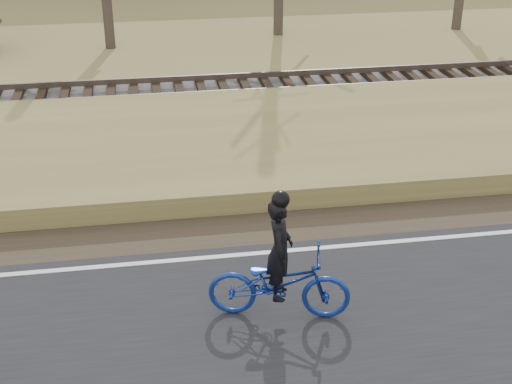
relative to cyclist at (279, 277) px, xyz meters
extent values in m
plane|color=#988A4D|center=(-2.62, 1.60, -0.72)|extent=(120.00, 120.00, 0.00)
cube|color=black|center=(-2.62, -0.90, -0.69)|extent=(120.00, 6.00, 0.06)
cube|color=silver|center=(-2.62, 1.80, -0.65)|extent=(120.00, 0.12, 0.01)
cube|color=#473A2B|center=(-2.62, 2.80, -0.70)|extent=(120.00, 1.60, 0.04)
cube|color=#988A4D|center=(-2.62, 5.80, -0.50)|extent=(120.00, 5.00, 0.44)
cube|color=slate|center=(-2.62, 9.60, -0.49)|extent=(120.00, 3.00, 0.45)
cube|color=black|center=(-2.62, 9.60, -0.20)|extent=(120.00, 2.40, 0.14)
cube|color=brown|center=(-2.62, 8.88, -0.05)|extent=(120.00, 0.07, 0.15)
cube|color=brown|center=(-2.62, 10.32, -0.05)|extent=(120.00, 0.07, 0.15)
imported|color=navy|center=(0.00, 0.00, -0.11)|extent=(2.22, 1.20, 1.10)
imported|color=black|center=(0.00, 0.00, 0.47)|extent=(0.50, 0.64, 1.56)
sphere|color=black|center=(0.00, 0.00, 1.28)|extent=(0.26, 0.26, 0.26)
camera|label=1|loc=(-1.77, -8.66, 5.70)|focal=50.00mm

